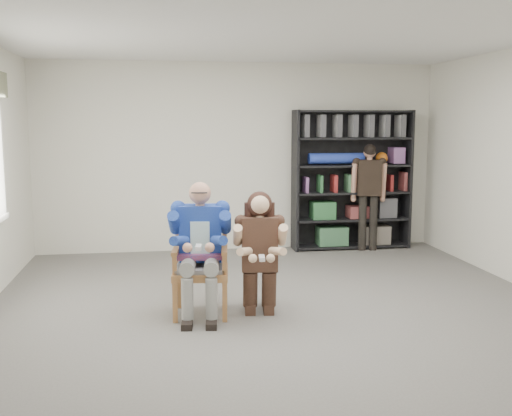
{
  "coord_description": "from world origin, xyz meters",
  "views": [
    {
      "loc": [
        -1.16,
        -5.42,
        1.94
      ],
      "look_at": [
        -0.2,
        0.6,
        1.05
      ],
      "focal_mm": 42.0,
      "sensor_mm": 36.0,
      "label": 1
    }
  ],
  "objects": [
    {
      "name": "room_shell",
      "position": [
        0.0,
        0.0,
        1.4
      ],
      "size": [
        6.0,
        7.0,
        2.8
      ],
      "primitive_type": null,
      "color": "white",
      "rests_on": "ground"
    },
    {
      "name": "floor",
      "position": [
        0.0,
        0.0,
        0.0
      ],
      "size": [
        6.0,
        7.0,
        0.01
      ],
      "primitive_type": "cube",
      "color": "#625F5B",
      "rests_on": "ground"
    },
    {
      "name": "armchair",
      "position": [
        -0.79,
        0.42,
        0.52
      ],
      "size": [
        0.67,
        0.65,
        1.04
      ],
      "primitive_type": null,
      "rotation": [
        0.0,
        0.0,
        -0.11
      ],
      "color": "#A47C43",
      "rests_on": "floor"
    },
    {
      "name": "seated_man",
      "position": [
        -0.79,
        0.42,
        0.68
      ],
      "size": [
        0.67,
        0.88,
        1.36
      ],
      "primitive_type": null,
      "rotation": [
        0.0,
        0.0,
        -0.11
      ],
      "color": "navy",
      "rests_on": "floor"
    },
    {
      "name": "kneeling_woman",
      "position": [
        -0.21,
        0.3,
        0.62
      ],
      "size": [
        0.61,
        0.89,
        1.24
      ],
      "primitive_type": null,
      "rotation": [
        0.0,
        0.0,
        -0.11
      ],
      "color": "#3B281E",
      "rests_on": "floor"
    },
    {
      "name": "bookshelf",
      "position": [
        1.7,
        3.28,
        1.05
      ],
      "size": [
        1.8,
        0.38,
        2.1
      ],
      "primitive_type": null,
      "color": "black",
      "rests_on": "floor"
    },
    {
      "name": "standing_man",
      "position": [
        1.91,
        3.09,
        0.8
      ],
      "size": [
        0.53,
        0.34,
        1.6
      ],
      "primitive_type": null,
      "rotation": [
        0.0,
        0.0,
        -0.15
      ],
      "color": "black",
      "rests_on": "floor"
    }
  ]
}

